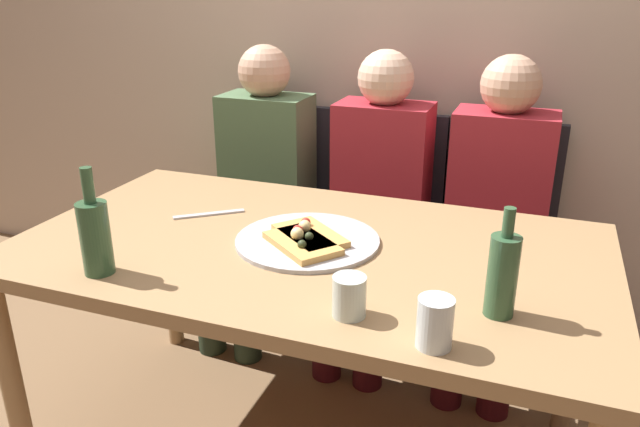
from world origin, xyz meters
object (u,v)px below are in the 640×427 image
at_px(wine_bottle, 502,274).
at_px(chair_right, 496,225).
at_px(guest_by_wall, 496,208).
at_px(dining_table, 308,268).
at_px(beer_bottle, 95,235).
at_px(guest_in_sweater, 258,179).
at_px(chair_left, 274,197).
at_px(pizza_slice_extra, 301,242).
at_px(table_knife, 209,214).
at_px(chair_middle, 383,211).
at_px(pizza_slice_last, 308,234).
at_px(pizza_tray, 307,240).
at_px(tumbler_far, 435,323).
at_px(guest_in_beanie, 374,193).
at_px(tumbler_near, 349,296).

distance_m(wine_bottle, chair_right, 1.10).
bearing_deg(guest_by_wall, wine_bottle, 95.06).
bearing_deg(dining_table, beer_bottle, -141.31).
bearing_deg(guest_in_sweater, beer_bottle, 93.93).
bearing_deg(chair_left, pizza_slice_extra, 118.75).
relative_size(wine_bottle, guest_in_sweater, 0.21).
height_order(table_knife, chair_middle, chair_middle).
xyz_separation_m(pizza_slice_last, guest_in_sweater, (-0.49, 0.69, -0.10)).
distance_m(pizza_slice_last, guest_in_sweater, 0.85).
xyz_separation_m(pizza_slice_extra, table_knife, (-0.37, 0.14, -0.02)).
xyz_separation_m(pizza_slice_extra, wine_bottle, (0.53, -0.16, 0.07)).
height_order(pizza_tray, table_knife, pizza_tray).
distance_m(wine_bottle, chair_middle, 1.22).
bearing_deg(pizza_tray, tumbler_far, -42.47).
xyz_separation_m(beer_bottle, table_knife, (0.05, 0.44, -0.10)).
relative_size(wine_bottle, guest_in_beanie, 0.21).
bearing_deg(beer_bottle, chair_middle, 70.62).
xyz_separation_m(pizza_slice_last, beer_bottle, (-0.42, -0.36, 0.08)).
relative_size(beer_bottle, chair_left, 0.30).
height_order(dining_table, chair_left, chair_left).
bearing_deg(tumbler_far, chair_left, 126.60).
height_order(dining_table, pizza_slice_extra, pizza_slice_extra).
xyz_separation_m(pizza_slice_extra, guest_in_sweater, (-0.49, 0.75, -0.10)).
bearing_deg(chair_right, table_knife, 42.73).
height_order(tumbler_near, chair_left, chair_left).
xyz_separation_m(dining_table, beer_bottle, (-0.43, -0.34, 0.17)).
bearing_deg(chair_right, tumbler_near, 79.19).
height_order(chair_left, guest_by_wall, guest_by_wall).
xyz_separation_m(pizza_slice_extra, chair_middle, (0.00, 0.90, -0.23)).
distance_m(pizza_slice_extra, wine_bottle, 0.56).
bearing_deg(tumbler_near, chair_left, 121.44).
relative_size(beer_bottle, guest_in_beanie, 0.23).
bearing_deg(guest_in_beanie, chair_right, -161.46).
xyz_separation_m(dining_table, guest_in_sweater, (-0.50, 0.70, -0.01)).
distance_m(tumbler_far, table_knife, 0.92).
height_order(dining_table, chair_right, chair_right).
bearing_deg(chair_left, chair_middle, -180.00).
relative_size(chair_left, chair_middle, 1.00).
xyz_separation_m(pizza_slice_last, table_knife, (-0.36, 0.09, -0.02)).
relative_size(guest_in_sweater, guest_by_wall, 1.00).
bearing_deg(chair_middle, wine_bottle, 116.68).
xyz_separation_m(pizza_tray, beer_bottle, (-0.42, -0.35, 0.10)).
height_order(chair_left, chair_middle, same).
distance_m(tumbler_near, chair_middle, 1.22).
height_order(pizza_tray, guest_in_sweater, guest_in_sweater).
distance_m(pizza_slice_last, chair_middle, 0.87).
distance_m(tumbler_near, guest_by_wall, 1.06).
relative_size(pizza_slice_extra, wine_bottle, 1.02).
distance_m(pizza_tray, beer_bottle, 0.56).
relative_size(beer_bottle, guest_by_wall, 0.23).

